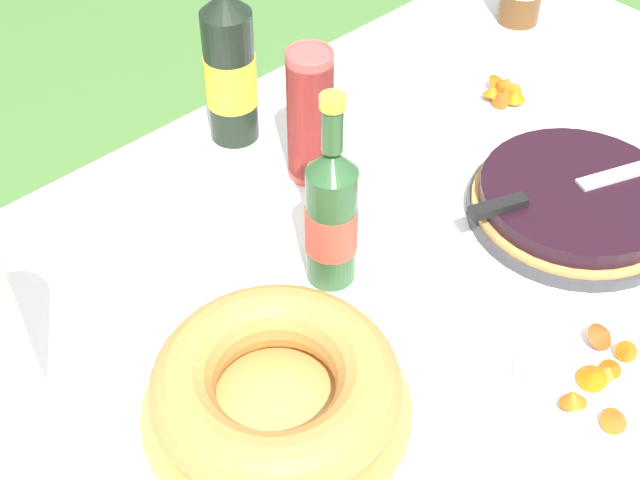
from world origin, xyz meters
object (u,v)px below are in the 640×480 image
(bundt_cake, at_px, (276,388))
(cider_bottle_green, at_px, (331,215))
(serving_knife, at_px, (563,189))
(snack_plate_left, at_px, (606,383))
(juice_bottle_red, at_px, (230,68))
(berry_tart, at_px, (575,202))
(cup_stack, at_px, (310,116))
(snack_plate_near, at_px, (494,97))

(bundt_cake, distance_m, cider_bottle_green, 0.25)
(serving_knife, relative_size, snack_plate_left, 1.54)
(bundt_cake, xyz_separation_m, cider_bottle_green, (0.21, 0.12, 0.07))
(bundt_cake, distance_m, juice_bottle_red, 0.58)
(berry_tart, height_order, cup_stack, cup_stack)
(cider_bottle_green, bearing_deg, cup_stack, 54.53)
(bundt_cake, bearing_deg, juice_bottle_red, 55.97)
(serving_knife, distance_m, snack_plate_near, 0.32)
(bundt_cake, bearing_deg, snack_plate_near, 18.02)
(cider_bottle_green, bearing_deg, bundt_cake, -149.67)
(bundt_cake, relative_size, juice_bottle_red, 0.97)
(juice_bottle_red, relative_size, snack_plate_left, 1.49)
(berry_tart, xyz_separation_m, snack_plate_left, (-0.24, -0.22, -0.02))
(bundt_cake, bearing_deg, serving_knife, -3.19)
(juice_bottle_red, bearing_deg, cider_bottle_green, -107.38)
(snack_plate_left, bearing_deg, berry_tart, 42.32)
(berry_tart, bearing_deg, juice_bottle_red, 115.66)
(snack_plate_left, bearing_deg, cider_bottle_green, 106.60)
(berry_tart, distance_m, cup_stack, 0.42)
(serving_knife, relative_size, cider_bottle_green, 1.17)
(snack_plate_near, bearing_deg, cider_bottle_green, -167.77)
(berry_tart, bearing_deg, snack_plate_left, -137.68)
(snack_plate_near, bearing_deg, cup_stack, 168.22)
(bundt_cake, distance_m, snack_plate_near, 0.75)
(cup_stack, distance_m, cider_bottle_green, 0.23)
(cup_stack, bearing_deg, snack_plate_near, -11.78)
(bundt_cake, bearing_deg, cup_stack, 42.05)
(serving_knife, xyz_separation_m, snack_plate_left, (-0.21, -0.23, -0.05))
(serving_knife, distance_m, bundt_cake, 0.54)
(cup_stack, bearing_deg, berry_tart, -57.36)
(cider_bottle_green, height_order, snack_plate_near, cider_bottle_green)
(berry_tart, bearing_deg, cider_bottle_green, 155.37)
(berry_tart, relative_size, cup_stack, 1.43)
(berry_tart, relative_size, snack_plate_left, 1.40)
(berry_tart, bearing_deg, cup_stack, 122.64)
(cup_stack, bearing_deg, cider_bottle_green, -125.47)
(cider_bottle_green, xyz_separation_m, juice_bottle_red, (0.11, 0.35, 0.02))
(bundt_cake, distance_m, cup_stack, 0.47)
(cider_bottle_green, distance_m, juice_bottle_red, 0.37)
(cup_stack, height_order, snack_plate_near, cup_stack)
(bundt_cake, relative_size, cider_bottle_green, 1.10)
(cup_stack, relative_size, juice_bottle_red, 0.66)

